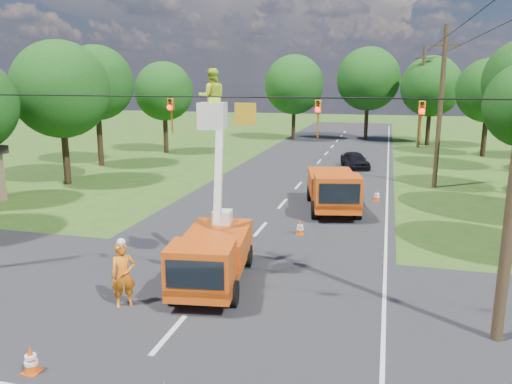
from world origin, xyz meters
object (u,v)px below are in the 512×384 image
(traffic_cone_2, at_px, (248,243))
(traffic_cone_3, at_px, (300,227))
(tree_left_f, at_px, (164,91))
(tree_far_c, at_px, (431,86))
(tree_far_a, at_px, (294,85))
(bucket_truck, at_px, (212,240))
(distant_car, at_px, (355,160))
(tree_left_d, at_px, (60,90))
(pole_right_far, at_px, (421,96))
(ground_worker, at_px, (123,275))
(tree_left_e, at_px, (96,83))
(second_truck, at_px, (333,189))
(pole_right_mid, at_px, (440,107))
(tree_right_e, at_px, (489,91))
(traffic_cone_6, at_px, (377,195))
(traffic_cone_0, at_px, (31,360))
(tree_far_b, at_px, (368,79))

(traffic_cone_2, xyz_separation_m, traffic_cone_3, (1.65, 2.65, 0.00))
(tree_left_f, distance_m, tree_far_c, 27.10)
(tree_far_a, bearing_deg, tree_left_f, -127.01)
(bucket_truck, bearing_deg, distant_car, 74.53)
(distant_car, relative_size, tree_left_d, 0.41)
(pole_right_far, height_order, tree_left_d, pole_right_far)
(tree_left_f, bearing_deg, tree_far_c, 26.28)
(bucket_truck, bearing_deg, traffic_cone_2, 77.80)
(ground_worker, height_order, traffic_cone_3, ground_worker)
(tree_left_e, bearing_deg, ground_worker, -56.97)
(tree_far_c, bearing_deg, distant_car, -111.62)
(tree_left_d, distance_m, tree_far_c, 36.46)
(traffic_cone_3, bearing_deg, tree_left_e, 142.67)
(distant_car, xyz_separation_m, tree_left_d, (-18.09, -10.82, 5.48))
(second_truck, relative_size, pole_right_mid, 0.64)
(second_truck, height_order, traffic_cone_2, second_truck)
(tree_left_d, relative_size, tree_right_e, 1.07)
(traffic_cone_2, bearing_deg, bucket_truck, -94.01)
(tree_left_f, distance_m, tree_right_e, 29.03)
(pole_right_far, bearing_deg, traffic_cone_6, -97.94)
(traffic_cone_2, bearing_deg, tree_left_d, 146.97)
(traffic_cone_0, xyz_separation_m, tree_left_f, (-12.41, 34.45, 5.33))
(second_truck, height_order, traffic_cone_3, second_truck)
(bucket_truck, height_order, ground_worker, bucket_truck)
(bucket_truck, xyz_separation_m, traffic_cone_0, (-2.38, -6.03, -1.21))
(distant_car, xyz_separation_m, tree_left_f, (-17.89, 4.18, 5.04))
(traffic_cone_2, relative_size, pole_right_mid, 0.07)
(second_truck, bearing_deg, distant_car, 76.79)
(ground_worker, height_order, traffic_cone_2, ground_worker)
(second_truck, distance_m, tree_far_a, 32.00)
(second_truck, distance_m, ground_worker, 13.92)
(traffic_cone_6, relative_size, pole_right_far, 0.07)
(tree_left_d, relative_size, tree_left_f, 1.10)
(tree_left_e, distance_m, tree_left_f, 8.29)
(second_truck, xyz_separation_m, pole_right_far, (5.68, 27.63, 3.93))
(bucket_truck, height_order, tree_left_f, tree_left_f)
(tree_left_f, bearing_deg, pole_right_mid, -23.23)
(tree_left_e, bearing_deg, tree_far_c, 37.25)
(bucket_truck, distance_m, traffic_cone_6, 14.45)
(pole_right_far, relative_size, tree_right_e, 1.16)
(traffic_cone_2, bearing_deg, pole_right_far, 76.68)
(traffic_cone_3, relative_size, tree_far_c, 0.08)
(traffic_cone_0, relative_size, tree_left_d, 0.08)
(traffic_cone_0, height_order, tree_right_e, tree_right_e)
(pole_right_far, relative_size, tree_left_d, 1.08)
(distant_car, bearing_deg, tree_far_a, 93.05)
(pole_right_far, xyz_separation_m, tree_right_e, (5.30, -5.00, 0.70))
(traffic_cone_0, distance_m, traffic_cone_3, 12.92)
(bucket_truck, height_order, traffic_cone_6, bucket_truck)
(ground_worker, distance_m, tree_far_b, 46.30)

